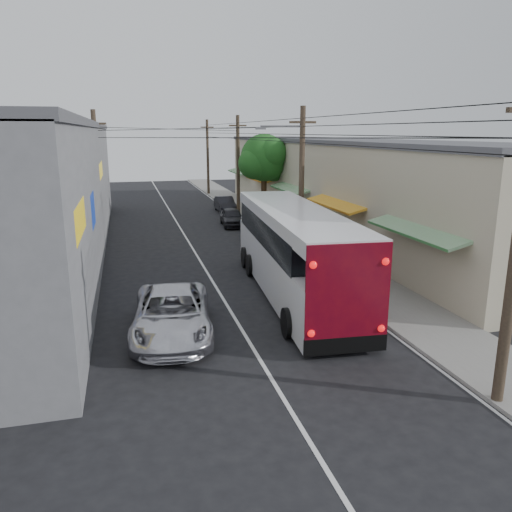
{
  "coord_description": "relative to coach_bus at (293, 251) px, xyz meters",
  "views": [
    {
      "loc": [
        -3.64,
        -11.52,
        6.74
      ],
      "look_at": [
        1.35,
        7.58,
        1.81
      ],
      "focal_mm": 35.0,
      "sensor_mm": 36.0,
      "label": 1
    }
  ],
  "objects": [
    {
      "name": "coach_bus",
      "position": [
        0.0,
        0.0,
        0.0
      ],
      "size": [
        3.71,
        12.91,
        3.67
      ],
      "rotation": [
        0.0,
        0.0,
        -0.08
      ],
      "color": "white",
      "rests_on": "ground"
    },
    {
      "name": "building_right",
      "position": [
        7.98,
        14.27,
        1.25
      ],
      "size": [
        7.09,
        40.0,
        6.25
      ],
      "color": "#B2AA8E",
      "rests_on": "ground"
    },
    {
      "name": "pedestrian_near",
      "position": [
        4.3,
        0.99,
        -0.88
      ],
      "size": [
        0.77,
        0.63,
        1.81
      ],
      "primitive_type": "imported",
      "rotation": [
        0.0,
        0.0,
        2.79
      ],
      "color": "pink",
      "rests_on": "sidewalk"
    },
    {
      "name": "utility_poles",
      "position": [
        0.12,
        12.6,
        2.23
      ],
      "size": [
        11.8,
        45.28,
        8.0
      ],
      "color": "#473828",
      "rests_on": "ground"
    },
    {
      "name": "sidewalk",
      "position": [
        3.49,
        12.27,
        -1.84
      ],
      "size": [
        3.0,
        80.0,
        0.12
      ],
      "primitive_type": "cube",
      "color": "slate",
      "rests_on": "ground"
    },
    {
      "name": "parked_car_mid",
      "position": [
        0.79,
        16.14,
        -1.25
      ],
      "size": [
        1.82,
        3.94,
        1.31
      ],
      "primitive_type": "imported",
      "rotation": [
        0.0,
        0.0,
        -0.07
      ],
      "color": "black",
      "rests_on": "ground"
    },
    {
      "name": "building_left",
      "position": [
        -11.51,
        10.27,
        1.75
      ],
      "size": [
        7.2,
        36.0,
        7.25
      ],
      "color": "slate",
      "rests_on": "ground"
    },
    {
      "name": "parked_car_far",
      "position": [
        1.59,
        22.9,
        -1.26
      ],
      "size": [
        1.37,
        3.92,
        1.29
      ],
      "primitive_type": "imported",
      "rotation": [
        0.0,
        0.0,
        0.0
      ],
      "color": "black",
      "rests_on": "ground"
    },
    {
      "name": "parked_suv",
      "position": [
        1.59,
        9.25,
        -1.15
      ],
      "size": [
        2.66,
        5.38,
        1.5
      ],
      "primitive_type": "imported",
      "rotation": [
        0.0,
        0.0,
        0.11
      ],
      "color": "#A6A5AD",
      "rests_on": "ground"
    },
    {
      "name": "ground",
      "position": [
        -3.01,
        -7.73,
        -1.9
      ],
      "size": [
        120.0,
        120.0,
        0.0
      ],
      "primitive_type": "plane",
      "color": "black",
      "rests_on": "ground"
    },
    {
      "name": "jeepney",
      "position": [
        -5.39,
        -3.19,
        -1.13
      ],
      "size": [
        3.16,
        5.82,
        1.55
      ],
      "primitive_type": "imported",
      "rotation": [
        0.0,
        0.0,
        -0.11
      ],
      "color": "silver",
      "rests_on": "ground"
    },
    {
      "name": "pedestrian_far",
      "position": [
        2.99,
        2.84,
        -0.95
      ],
      "size": [
        0.81,
        0.63,
        1.66
      ],
      "primitive_type": "imported",
      "rotation": [
        0.0,
        0.0,
        3.15
      ],
      "color": "#7F9CB9",
      "rests_on": "sidewalk"
    },
    {
      "name": "street_tree",
      "position": [
        3.86,
        18.29,
        2.77
      ],
      "size": [
        4.4,
        4.0,
        6.6
      ],
      "color": "#3F2B19",
      "rests_on": "ground"
    }
  ]
}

